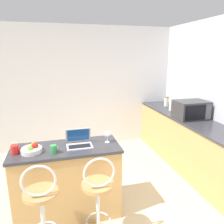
{
  "coord_description": "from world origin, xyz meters",
  "views": [
    {
      "loc": [
        -0.6,
        -1.89,
        2.0
      ],
      "look_at": [
        0.35,
        1.69,
        1.03
      ],
      "focal_mm": 35.0,
      "sensor_mm": 36.0,
      "label": 1
    }
  ],
  "objects_px": {
    "bar_stool_far": "(98,202)",
    "microwave": "(191,110)",
    "laptop": "(79,141)",
    "mug_red": "(15,150)",
    "bar_stool_near": "(42,211)",
    "storage_jar": "(166,101)",
    "fruit_bowl": "(32,149)",
    "toaster": "(177,107)",
    "wine_glass_short": "(107,134)",
    "mug_green": "(54,149)"
  },
  "relations": [
    {
      "from": "toaster",
      "to": "wine_glass_short",
      "type": "height_order",
      "value": "toaster"
    },
    {
      "from": "bar_stool_far",
      "to": "wine_glass_short",
      "type": "distance_m",
      "value": 0.8
    },
    {
      "from": "laptop",
      "to": "toaster",
      "type": "xyz_separation_m",
      "value": [
        2.04,
        1.16,
        0.05
      ]
    },
    {
      "from": "fruit_bowl",
      "to": "laptop",
      "type": "bearing_deg",
      "value": 7.74
    },
    {
      "from": "microwave",
      "to": "toaster",
      "type": "bearing_deg",
      "value": 85.74
    },
    {
      "from": "microwave",
      "to": "wine_glass_short",
      "type": "height_order",
      "value": "microwave"
    },
    {
      "from": "wine_glass_short",
      "to": "mug_green",
      "type": "xyz_separation_m",
      "value": [
        -0.65,
        -0.15,
        -0.06
      ]
    },
    {
      "from": "storage_jar",
      "to": "mug_green",
      "type": "xyz_separation_m",
      "value": [
        -2.37,
        -1.8,
        -0.05
      ]
    },
    {
      "from": "mug_green",
      "to": "bar_stool_near",
      "type": "bearing_deg",
      "value": -110.28
    },
    {
      "from": "bar_stool_far",
      "to": "toaster",
      "type": "xyz_separation_m",
      "value": [
        1.92,
        1.7,
        0.53
      ]
    },
    {
      "from": "microwave",
      "to": "fruit_bowl",
      "type": "distance_m",
      "value": 2.65
    },
    {
      "from": "mug_green",
      "to": "laptop",
      "type": "bearing_deg",
      "value": 26.79
    },
    {
      "from": "bar_stool_near",
      "to": "fruit_bowl",
      "type": "relative_size",
      "value": 4.51
    },
    {
      "from": "bar_stool_near",
      "to": "microwave",
      "type": "distance_m",
      "value": 2.79
    },
    {
      "from": "mug_red",
      "to": "bar_stool_far",
      "type": "bearing_deg",
      "value": -29.47
    },
    {
      "from": "microwave",
      "to": "fruit_bowl",
      "type": "bearing_deg",
      "value": -163.72
    },
    {
      "from": "toaster",
      "to": "mug_red",
      "type": "distance_m",
      "value": 3.01
    },
    {
      "from": "laptop",
      "to": "mug_green",
      "type": "bearing_deg",
      "value": -153.21
    },
    {
      "from": "microwave",
      "to": "storage_jar",
      "type": "height_order",
      "value": "microwave"
    },
    {
      "from": "bar_stool_near",
      "to": "laptop",
      "type": "height_order",
      "value": "laptop"
    },
    {
      "from": "bar_stool_far",
      "to": "wine_glass_short",
      "type": "bearing_deg",
      "value": 66.94
    },
    {
      "from": "bar_stool_far",
      "to": "storage_jar",
      "type": "xyz_separation_m",
      "value": [
        1.95,
        2.2,
        0.54
      ]
    },
    {
      "from": "laptop",
      "to": "fruit_bowl",
      "type": "height_order",
      "value": "laptop"
    },
    {
      "from": "bar_stool_near",
      "to": "bar_stool_far",
      "type": "bearing_deg",
      "value": 0.0
    },
    {
      "from": "bar_stool_near",
      "to": "fruit_bowl",
      "type": "bearing_deg",
      "value": 101.3
    },
    {
      "from": "mug_green",
      "to": "storage_jar",
      "type": "bearing_deg",
      "value": 37.29
    },
    {
      "from": "bar_stool_far",
      "to": "mug_green",
      "type": "height_order",
      "value": "bar_stool_far"
    },
    {
      "from": "bar_stool_near",
      "to": "wine_glass_short",
      "type": "bearing_deg",
      "value": 34.26
    },
    {
      "from": "storage_jar",
      "to": "mug_green",
      "type": "distance_m",
      "value": 2.98
    },
    {
      "from": "bar_stool_near",
      "to": "storage_jar",
      "type": "xyz_separation_m",
      "value": [
        2.51,
        2.2,
        0.54
      ]
    },
    {
      "from": "bar_stool_far",
      "to": "mug_red",
      "type": "distance_m",
      "value": 1.08
    },
    {
      "from": "mug_red",
      "to": "bar_stool_near",
      "type": "bearing_deg",
      "value": -60.27
    },
    {
      "from": "storage_jar",
      "to": "wine_glass_short",
      "type": "xyz_separation_m",
      "value": [
        -1.72,
        -1.65,
        0.0
      ]
    },
    {
      "from": "bar_stool_near",
      "to": "fruit_bowl",
      "type": "xyz_separation_m",
      "value": [
        -0.09,
        0.47,
        0.47
      ]
    },
    {
      "from": "storage_jar",
      "to": "wine_glass_short",
      "type": "height_order",
      "value": "storage_jar"
    },
    {
      "from": "bar_stool_far",
      "to": "storage_jar",
      "type": "distance_m",
      "value": 2.98
    },
    {
      "from": "laptop",
      "to": "fruit_bowl",
      "type": "relative_size",
      "value": 1.33
    },
    {
      "from": "microwave",
      "to": "laptop",
      "type": "bearing_deg",
      "value": -161.53
    },
    {
      "from": "bar_stool_far",
      "to": "microwave",
      "type": "relative_size",
      "value": 1.93
    },
    {
      "from": "bar_stool_near",
      "to": "mug_red",
      "type": "relative_size",
      "value": 9.96
    },
    {
      "from": "wine_glass_short",
      "to": "bar_stool_far",
      "type": "bearing_deg",
      "value": -113.06
    },
    {
      "from": "laptop",
      "to": "microwave",
      "type": "xyz_separation_m",
      "value": [
        2.0,
        0.67,
        0.1
      ]
    },
    {
      "from": "microwave",
      "to": "toaster",
      "type": "relative_size",
      "value": 2.01
    },
    {
      "from": "mug_red",
      "to": "toaster",
      "type": "bearing_deg",
      "value": 24.04
    },
    {
      "from": "bar_stool_far",
      "to": "storage_jar",
      "type": "height_order",
      "value": "storage_jar"
    },
    {
      "from": "toaster",
      "to": "mug_red",
      "type": "xyz_separation_m",
      "value": [
        -2.75,
        -1.23,
        -0.05
      ]
    },
    {
      "from": "toaster",
      "to": "mug_red",
      "type": "bearing_deg",
      "value": -155.96
    },
    {
      "from": "mug_red",
      "to": "fruit_bowl",
      "type": "distance_m",
      "value": 0.18
    },
    {
      "from": "laptop",
      "to": "toaster",
      "type": "distance_m",
      "value": 2.34
    },
    {
      "from": "bar_stool_far",
      "to": "fruit_bowl",
      "type": "distance_m",
      "value": 0.94
    }
  ]
}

